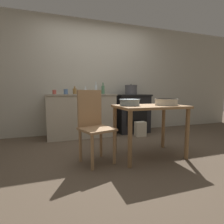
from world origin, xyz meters
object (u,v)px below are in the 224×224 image
(chair, at_px, (94,124))
(cup_center, at_px, (54,92))
(mixing_bowl_large, at_px, (166,102))
(stock_pot, at_px, (131,90))
(work_table, at_px, (150,114))
(stove, at_px, (132,113))
(mixing_bowl_small, at_px, (130,102))
(cup_center_right, at_px, (66,92))
(flour_sack, at_px, (140,129))
(bottle_center_left, at_px, (85,91))
(bottle_far_left, at_px, (75,91))
(bottle_mid_left, at_px, (103,90))
(bottle_left, at_px, (96,89))

(chair, bearing_deg, cup_center, 92.30)
(cup_center, bearing_deg, mixing_bowl_large, -44.28)
(stock_pot, bearing_deg, work_table, -104.87)
(stock_pot, xyz_separation_m, mixing_bowl_large, (-0.16, -1.56, -0.19))
(stove, xyz_separation_m, work_table, (-0.45, -1.54, 0.18))
(stove, distance_m, mixing_bowl_small, 1.71)
(stove, distance_m, chair, 1.93)
(chair, xyz_separation_m, cup_center, (-0.48, 1.36, 0.43))
(mixing_bowl_large, height_order, cup_center_right, cup_center_right)
(flour_sack, relative_size, cup_center_right, 3.13)
(mixing_bowl_small, distance_m, bottle_center_left, 1.60)
(cup_center_right, bearing_deg, mixing_bowl_large, -47.07)
(work_table, relative_size, bottle_far_left, 5.87)
(bottle_mid_left, distance_m, cup_center, 1.08)
(stove, xyz_separation_m, bottle_left, (-0.87, -0.00, 0.56))
(bottle_far_left, height_order, cup_center, bottle_far_left)
(work_table, height_order, stock_pot, stock_pot)
(mixing_bowl_large, bearing_deg, bottle_center_left, 118.22)
(bottle_far_left, bearing_deg, work_table, -61.19)
(stove, relative_size, bottle_mid_left, 3.49)
(flour_sack, height_order, mixing_bowl_small, mixing_bowl_small)
(chair, relative_size, cup_center, 11.48)
(bottle_far_left, distance_m, bottle_center_left, 0.23)
(mixing_bowl_small, height_order, bottle_mid_left, bottle_mid_left)
(stock_pot, relative_size, cup_center_right, 2.89)
(work_table, relative_size, cup_center_right, 9.73)
(flour_sack, distance_m, cup_center_right, 1.73)
(bottle_center_left, bearing_deg, flour_sack, -25.25)
(bottle_far_left, bearing_deg, bottle_left, -6.21)
(flour_sack, height_order, stock_pot, stock_pot)
(chair, height_order, bottle_left, bottle_left)
(cup_center_right, bearing_deg, bottle_center_left, 28.89)
(bottle_center_left, bearing_deg, mixing_bowl_large, -61.78)
(flour_sack, bearing_deg, stock_pot, 94.83)
(chair, distance_m, flour_sack, 1.64)
(bottle_center_left, bearing_deg, stock_pot, -4.88)
(chair, xyz_separation_m, flour_sack, (1.24, 1.01, -0.36))
(cup_center_right, bearing_deg, work_table, -51.81)
(mixing_bowl_small, distance_m, bottle_mid_left, 1.63)
(stove, relative_size, chair, 0.91)
(flour_sack, height_order, bottle_center_left, bottle_center_left)
(flour_sack, bearing_deg, chair, -140.83)
(chair, distance_m, bottle_left, 1.59)
(flour_sack, bearing_deg, cup_center, 168.53)
(stove, bearing_deg, bottle_center_left, 176.70)
(stove, xyz_separation_m, chair, (-1.26, -1.46, 0.07))
(stove, distance_m, bottle_far_left, 1.42)
(stock_pot, distance_m, mixing_bowl_large, 1.58)
(chair, relative_size, bottle_mid_left, 3.81)
(mixing_bowl_large, bearing_deg, mixing_bowl_small, 170.32)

